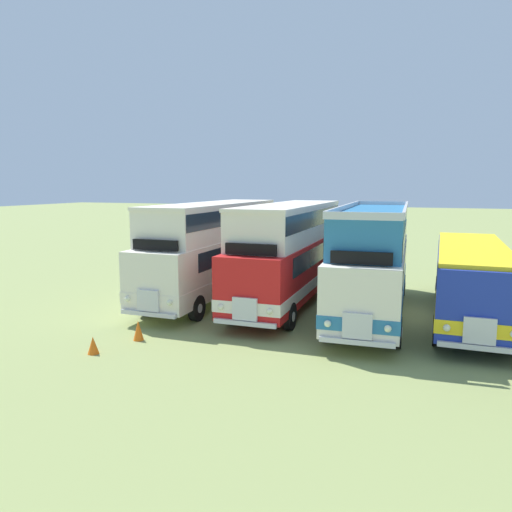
# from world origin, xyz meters

# --- Properties ---
(ground_plane) EXTENTS (200.00, 200.00, 0.00)m
(ground_plane) POSITION_xyz_m (0.00, 0.00, 0.00)
(ground_plane) COLOR #8C9956
(bus_first_in_row) EXTENTS (2.66, 11.47, 4.49)m
(bus_first_in_row) POSITION_xyz_m (-9.39, 0.44, 2.48)
(bus_first_in_row) COLOR silver
(bus_first_in_row) RESTS_ON ground
(bus_second_in_row) EXTENTS (2.73, 11.27, 4.49)m
(bus_second_in_row) POSITION_xyz_m (-5.64, 0.43, 2.47)
(bus_second_in_row) COLOR red
(bus_second_in_row) RESTS_ON ground
(bus_third_in_row) EXTENTS (3.08, 11.64, 4.52)m
(bus_third_in_row) POSITION_xyz_m (-1.88, -0.14, 2.36)
(bus_third_in_row) COLOR silver
(bus_third_in_row) RESTS_ON ground
(bus_fourth_in_row) EXTENTS (2.67, 11.03, 2.99)m
(bus_fourth_in_row) POSITION_xyz_m (1.88, 0.27, 1.76)
(bus_fourth_in_row) COLOR #1E339E
(bus_fourth_in_row) RESTS_ON ground
(cone_near_end) EXTENTS (0.36, 0.36, 0.56)m
(cone_near_end) POSITION_xyz_m (-9.58, -8.26, 0.28)
(cone_near_end) COLOR orange
(cone_near_end) RESTS_ON ground
(cone_mid_row) EXTENTS (0.36, 0.36, 0.70)m
(cone_mid_row) POSITION_xyz_m (-9.01, -6.58, 0.35)
(cone_mid_row) COLOR orange
(cone_mid_row) RESTS_ON ground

